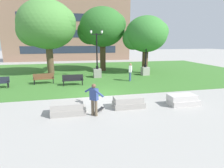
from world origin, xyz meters
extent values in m
plane|color=#A3A09B|center=(0.00, 0.00, 0.00)|extent=(140.00, 140.00, 0.00)
cube|color=#3D752D|center=(0.00, 10.00, 0.01)|extent=(40.00, 20.00, 0.02)
cube|color=#9E9991|center=(-2.00, -2.68, 0.16)|extent=(1.80, 0.90, 0.32)
cube|color=#A6A098|center=(-2.05, -2.68, 0.48)|extent=(1.66, 0.83, 0.32)
cube|color=#9E9991|center=(1.41, -2.40, 0.16)|extent=(1.80, 0.90, 0.32)
cube|color=#A6A098|center=(1.38, -2.40, 0.48)|extent=(1.66, 0.83, 0.32)
cube|color=#BCB7B2|center=(4.81, -2.69, 0.16)|extent=(1.80, 0.90, 0.32)
cube|color=beige|center=(4.69, -2.69, 0.48)|extent=(1.66, 0.83, 0.32)
cylinder|color=brown|center=(-0.77, -3.13, 0.43)|extent=(0.15, 0.15, 0.86)
cylinder|color=brown|center=(-0.61, -3.25, 0.43)|extent=(0.15, 0.15, 0.86)
cube|color=#334784|center=(-0.69, -3.19, 1.16)|extent=(0.46, 0.43, 0.60)
cylinder|color=#334784|center=(-0.89, -2.80, 1.31)|extent=(0.47, 0.40, 0.38)
cylinder|color=#334784|center=(-0.48, -3.58, 1.31)|extent=(0.47, 0.40, 0.38)
sphere|color=brown|center=(-0.69, -3.19, 1.60)|extent=(0.22, 0.22, 0.22)
cube|color=black|center=(-0.44, -2.77, 0.09)|extent=(0.66, 0.75, 0.02)
cube|color=black|center=(-0.15, -2.42, 0.11)|extent=(0.23, 0.22, 0.06)
cube|color=black|center=(-0.72, -3.12, 0.11)|extent=(0.23, 0.22, 0.06)
cylinder|color=silver|center=(-0.38, -2.53, 0.03)|extent=(0.06, 0.06, 0.06)
cylinder|color=silver|center=(-0.21, -2.66, 0.03)|extent=(0.06, 0.06, 0.06)
cylinder|color=silver|center=(-0.66, -2.87, 0.03)|extent=(0.06, 0.06, 0.06)
cylinder|color=silver|center=(-0.49, -3.01, 0.03)|extent=(0.06, 0.06, 0.06)
cube|color=black|center=(-7.02, 3.87, 0.58)|extent=(0.10, 0.40, 0.04)
cylinder|color=black|center=(-7.04, 3.71, 0.23)|extent=(0.07, 0.07, 0.41)
cylinder|color=black|center=(-7.07, 4.03, 0.23)|extent=(0.07, 0.07, 0.41)
cube|color=black|center=(-1.79, 3.60, 0.46)|extent=(1.80, 0.45, 0.05)
cube|color=black|center=(-1.80, 3.85, 0.69)|extent=(1.80, 0.14, 0.46)
cube|color=black|center=(-2.63, 3.60, 0.58)|extent=(0.06, 0.40, 0.04)
cube|color=black|center=(-0.95, 3.61, 0.58)|extent=(0.06, 0.40, 0.04)
cylinder|color=black|center=(-2.59, 3.44, 0.23)|extent=(0.07, 0.07, 0.41)
cylinder|color=black|center=(-0.99, 3.45, 0.23)|extent=(0.07, 0.07, 0.41)
cylinder|color=black|center=(-2.60, 3.76, 0.23)|extent=(0.07, 0.07, 0.41)
cylinder|color=black|center=(-1.00, 3.77, 0.23)|extent=(0.07, 0.07, 0.41)
cube|color=brown|center=(-4.38, 4.72, 0.46)|extent=(1.84, 0.64, 0.05)
cube|color=brown|center=(-4.41, 4.97, 0.69)|extent=(1.80, 0.33, 0.46)
cube|color=black|center=(-5.21, 4.63, 0.58)|extent=(0.11, 0.40, 0.04)
cube|color=black|center=(-3.55, 4.82, 0.58)|extent=(0.11, 0.40, 0.04)
cylinder|color=black|center=(-5.16, 4.47, 0.23)|extent=(0.07, 0.07, 0.41)
cylinder|color=black|center=(-3.57, 4.66, 0.23)|extent=(0.07, 0.07, 0.41)
cylinder|color=black|center=(-5.19, 4.79, 0.23)|extent=(0.07, 0.07, 0.41)
cylinder|color=black|center=(-3.60, 4.98, 0.23)|extent=(0.07, 0.07, 0.41)
cube|color=gray|center=(0.74, 6.67, 0.47)|extent=(0.80, 0.80, 0.90)
cylinder|color=black|center=(0.74, 6.67, 1.07)|extent=(0.28, 0.28, 0.30)
cylinder|color=black|center=(0.74, 6.67, 2.74)|extent=(0.14, 0.14, 3.64)
cube|color=black|center=(0.74, 6.67, 4.46)|extent=(1.10, 0.08, 0.08)
ellipsoid|color=white|center=(0.19, 6.67, 4.70)|extent=(0.22, 0.22, 0.36)
cone|color=black|center=(0.19, 6.67, 4.90)|extent=(0.20, 0.20, 0.13)
ellipsoid|color=white|center=(1.29, 6.67, 4.70)|extent=(0.22, 0.22, 0.36)
cone|color=black|center=(1.29, 6.67, 4.90)|extent=(0.20, 0.20, 0.13)
cube|color=#ADA89E|center=(6.27, 6.84, 0.47)|extent=(0.80, 0.80, 0.90)
cylinder|color=black|center=(6.27, 6.84, 1.07)|extent=(0.28, 0.28, 0.30)
cylinder|color=black|center=(6.27, 6.84, 3.00)|extent=(0.14, 0.14, 4.16)
cube|color=black|center=(6.27, 6.84, 4.98)|extent=(1.10, 0.08, 0.08)
ellipsoid|color=white|center=(5.72, 6.84, 5.22)|extent=(0.22, 0.22, 0.36)
cone|color=black|center=(5.72, 6.84, 5.42)|extent=(0.20, 0.20, 0.13)
ellipsoid|color=white|center=(6.82, 6.84, 5.22)|extent=(0.22, 0.22, 0.36)
cone|color=black|center=(6.82, 6.84, 5.42)|extent=(0.20, 0.20, 0.13)
cylinder|color=#4C3823|center=(6.74, 8.17, 1.64)|extent=(0.68, 0.68, 3.23)
ellipsoid|color=#387F33|center=(6.74, 8.17, 4.59)|extent=(4.85, 4.85, 4.13)
sphere|color=#387F33|center=(5.40, 8.66, 4.10)|extent=(2.67, 2.67, 2.67)
sphere|color=#387F33|center=(7.95, 7.69, 4.83)|extent=(2.43, 2.43, 2.43)
cylinder|color=brown|center=(-4.35, 9.74, 1.93)|extent=(0.75, 0.75, 3.81)
ellipsoid|color=#4C893D|center=(-4.35, 9.74, 5.56)|extent=(6.29, 6.29, 5.34)
sphere|color=#4C893D|center=(-6.08, 10.37, 4.94)|extent=(3.46, 3.46, 3.46)
sphere|color=#4C893D|center=(-2.78, 9.11, 5.88)|extent=(3.14, 3.14, 3.14)
cylinder|color=#4C3823|center=(2.05, 10.99, 1.98)|extent=(0.72, 0.72, 3.92)
ellipsoid|color=#2D6B28|center=(2.05, 10.99, 5.50)|extent=(5.68, 5.68, 4.83)
sphere|color=#2D6B28|center=(0.49, 11.56, 4.93)|extent=(3.12, 3.12, 3.12)
sphere|color=#2D6B28|center=(3.47, 10.42, 5.79)|extent=(2.84, 2.84, 2.84)
cylinder|color=#384C7A|center=(3.57, 4.13, 0.45)|extent=(0.15, 0.15, 0.86)
cylinder|color=#384C7A|center=(3.68, 4.30, 0.45)|extent=(0.15, 0.15, 0.86)
cube|color=white|center=(3.62, 4.22, 1.18)|extent=(0.42, 0.47, 0.60)
cylinder|color=white|center=(3.48, 4.03, 1.21)|extent=(0.18, 0.20, 0.56)
cylinder|color=white|center=(3.76, 4.40, 1.21)|extent=(0.18, 0.20, 0.56)
sphere|color=#9E7051|center=(3.62, 4.22, 1.62)|extent=(0.22, 0.22, 0.22)
cube|color=#8E6B56|center=(-2.33, 24.50, 5.98)|extent=(24.21, 1.00, 11.96)
cube|color=#232D3D|center=(-2.33, 23.98, 2.20)|extent=(18.16, 0.03, 1.40)
cube|color=#232D3D|center=(-2.33, 23.98, 5.20)|extent=(18.16, 0.03, 1.40)
cube|color=#232D3D|center=(-2.33, 23.98, 8.20)|extent=(18.16, 0.03, 1.40)
camera|label=1|loc=(-1.55, -11.64, 3.76)|focal=28.00mm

